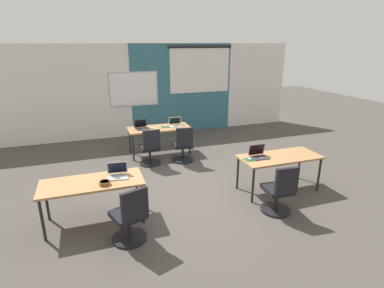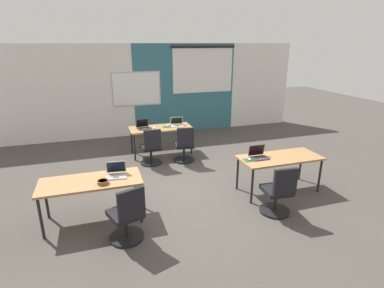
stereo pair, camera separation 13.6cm
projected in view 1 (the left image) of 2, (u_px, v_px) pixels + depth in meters
The scene contains 19 objects.
ground_plane at pixel (185, 189), 6.12m from camera, with size 24.00×24.00×0.00m.
back_wall_assembly at pixel (145, 90), 9.44m from camera, with size 10.00×0.27×2.80m.
desk_near_left at pixel (92, 185), 4.83m from camera, with size 1.60×0.70×0.72m.
desk_near_right at pixel (280, 159), 5.91m from camera, with size 1.60×0.70×0.72m.
desk_far_center at pixel (159, 130), 7.88m from camera, with size 1.60×0.70×0.72m.
laptop_near_right_inner at pixel (259, 155), 5.82m from camera, with size 0.33×0.28×0.24m.
mousepad_near_right_inner at pixel (250, 160), 5.71m from camera, with size 0.22×0.19×0.00m.
mouse_near_right_inner at pixel (250, 159), 5.71m from camera, with size 0.07×0.10×0.03m.
chair_near_right_inner at pixel (279, 193), 5.16m from camera, with size 0.52×0.56×0.92m.
laptop_far_left at pixel (142, 127), 7.74m from camera, with size 0.37×0.32×0.24m.
mouse_far_left at pixel (152, 128), 7.78m from camera, with size 0.09×0.11×0.03m.
chair_far_left at pixel (150, 150), 7.24m from camera, with size 0.52×0.55×0.92m.
laptop_far_right at pixel (176, 124), 8.01m from camera, with size 0.36×0.34×0.22m.
mousepad_far_right at pixel (166, 127), 7.92m from camera, with size 0.22×0.19×0.00m.
mouse_far_right at pixel (166, 126), 7.92m from camera, with size 0.07×0.11×0.03m.
chair_far_right at pixel (183, 147), 7.42m from camera, with size 0.52×0.56×0.92m.
laptop_near_left_inner at pixel (118, 174), 4.98m from camera, with size 0.36×0.33×0.23m.
chair_near_left_inner at pixel (130, 219), 4.41m from camera, with size 0.56×0.61×0.92m.
snack_bowl at pixel (105, 183), 4.70m from camera, with size 0.18×0.18×0.06m.
Camera 1 is at (-1.67, -5.25, 2.82)m, focal length 28.33 mm.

